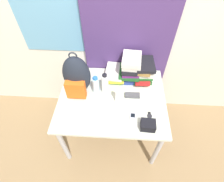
% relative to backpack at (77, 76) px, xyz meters
% --- Properties ---
extents(ground_plane, '(12.00, 12.00, 0.00)m').
position_rel_backpack_xyz_m(ground_plane, '(0.35, -0.51, -0.91)').
color(ground_plane, '#8C704C').
extents(wall_back, '(6.00, 0.06, 2.50)m').
position_rel_backpack_xyz_m(wall_back, '(0.34, 0.45, 0.34)').
color(wall_back, silver).
rests_on(wall_back, ground_plane).
extents(curtain_blue, '(0.92, 0.04, 2.50)m').
position_rel_backpack_xyz_m(curtain_blue, '(0.48, 0.39, 0.34)').
color(curtain_blue, '#4C336B').
rests_on(curtain_blue, ground_plane).
extents(desk, '(1.08, 0.87, 0.70)m').
position_rel_backpack_xyz_m(desk, '(0.35, -0.07, -0.29)').
color(desk, beige).
rests_on(desk, ground_plane).
extents(backpack, '(0.27, 0.24, 0.48)m').
position_rel_backpack_xyz_m(backpack, '(0.00, 0.00, 0.00)').
color(backpack, '#1E232D').
rests_on(backpack, desk).
extents(book_stack_left, '(0.21, 0.29, 0.10)m').
position_rel_backpack_xyz_m(book_stack_left, '(0.36, 0.22, -0.15)').
color(book_stack_left, '#1E5623').
rests_on(book_stack_left, desk).
extents(book_stack_center, '(0.23, 0.28, 0.31)m').
position_rel_backpack_xyz_m(book_stack_center, '(0.52, 0.21, -0.05)').
color(book_stack_center, navy).
rests_on(book_stack_center, desk).
extents(book_stack_right, '(0.21, 0.28, 0.23)m').
position_rel_backpack_xyz_m(book_stack_right, '(0.66, 0.21, -0.09)').
color(book_stack_right, '#1E5623').
rests_on(book_stack_right, desk).
extents(water_bottle, '(0.07, 0.07, 0.20)m').
position_rel_backpack_xyz_m(water_bottle, '(0.18, 0.00, -0.11)').
color(water_bottle, silver).
rests_on(water_bottle, desk).
extents(sports_bottle, '(0.07, 0.07, 0.25)m').
position_rel_backpack_xyz_m(sports_bottle, '(0.27, -0.01, -0.09)').
color(sports_bottle, white).
rests_on(sports_bottle, desk).
extents(sunscreen_bottle, '(0.05, 0.05, 0.18)m').
position_rel_backpack_xyz_m(sunscreen_bottle, '(0.40, -0.11, -0.12)').
color(sunscreen_bottle, white).
rests_on(sunscreen_bottle, desk).
extents(cell_phone, '(0.06, 0.10, 0.02)m').
position_rel_backpack_xyz_m(cell_phone, '(0.56, -0.29, -0.20)').
color(cell_phone, '#B7BCC6').
rests_on(cell_phone, desk).
extents(sunglasses_case, '(0.15, 0.06, 0.04)m').
position_rel_backpack_xyz_m(sunglasses_case, '(0.55, -0.05, -0.19)').
color(sunglasses_case, '#47474C').
rests_on(sunglasses_case, desk).
extents(camera_pouch, '(0.13, 0.11, 0.08)m').
position_rel_backpack_xyz_m(camera_pouch, '(0.68, -0.40, -0.17)').
color(camera_pouch, black).
rests_on(camera_pouch, desk).
extents(wristwatch, '(0.05, 0.10, 0.01)m').
position_rel_backpack_xyz_m(wristwatch, '(0.71, -0.28, -0.20)').
color(wristwatch, black).
rests_on(wristwatch, desk).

